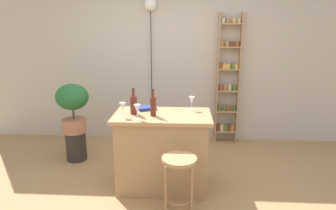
# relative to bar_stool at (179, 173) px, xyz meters

# --- Properties ---
(ground) EXTENTS (12.00, 12.00, 0.00)m
(ground) POSITION_rel_bar_stool_xyz_m (-0.21, 0.28, -0.48)
(ground) COLOR #A37A4C
(back_wall) EXTENTS (6.40, 0.10, 2.80)m
(back_wall) POSITION_rel_bar_stool_xyz_m (-0.21, 2.23, 0.92)
(back_wall) COLOR #BCB2A3
(back_wall) RESTS_ON ground
(kitchen_counter) EXTENTS (1.11, 0.64, 0.91)m
(kitchen_counter) POSITION_rel_bar_stool_xyz_m (-0.21, 0.58, -0.03)
(kitchen_counter) COLOR #A87F51
(kitchen_counter) RESTS_ON ground
(bar_stool) EXTENTS (0.34, 0.34, 0.65)m
(bar_stool) POSITION_rel_bar_stool_xyz_m (0.00, 0.00, 0.00)
(bar_stool) COLOR #997047
(bar_stool) RESTS_ON ground
(spice_shelf) EXTENTS (0.36, 0.13, 2.09)m
(spice_shelf) POSITION_rel_bar_stool_xyz_m (0.73, 2.09, 0.52)
(spice_shelf) COLOR tan
(spice_shelf) RESTS_ON ground
(plant_stool) EXTENTS (0.29, 0.29, 0.42)m
(plant_stool) POSITION_rel_bar_stool_xyz_m (-1.51, 1.25, -0.27)
(plant_stool) COLOR #2D2823
(plant_stool) RESTS_ON ground
(potted_plant) EXTENTS (0.45, 0.41, 0.69)m
(potted_plant) POSITION_rel_bar_stool_xyz_m (-1.51, 1.25, 0.35)
(potted_plant) COLOR #A86B4C
(potted_plant) RESTS_ON plant_stool
(bottle_soda_blue) EXTENTS (0.08, 0.08, 0.30)m
(bottle_soda_blue) POSITION_rel_bar_stool_xyz_m (-0.53, 0.58, 0.54)
(bottle_soda_blue) COLOR #5B2319
(bottle_soda_blue) RESTS_ON kitchen_counter
(bottle_vinegar) EXTENTS (0.06, 0.06, 0.30)m
(bottle_vinegar) POSITION_rel_bar_stool_xyz_m (-0.30, 0.52, 0.54)
(bottle_vinegar) COLOR #5B2319
(bottle_vinegar) RESTS_ON kitchen_counter
(wine_glass_left) EXTENTS (0.07, 0.07, 0.16)m
(wine_glass_left) POSITION_rel_bar_stool_xyz_m (-0.63, 0.45, 0.54)
(wine_glass_left) COLOR silver
(wine_glass_left) RESTS_ON kitchen_counter
(wine_glass_center) EXTENTS (0.07, 0.07, 0.16)m
(wine_glass_center) POSITION_rel_bar_stool_xyz_m (0.13, 0.78, 0.54)
(wine_glass_center) COLOR silver
(wine_glass_center) RESTS_ON kitchen_counter
(wine_glass_right) EXTENTS (0.07, 0.07, 0.16)m
(wine_glass_right) POSITION_rel_bar_stool_xyz_m (-0.46, 0.38, 0.54)
(wine_glass_right) COLOR silver
(wine_glass_right) RESTS_ON kitchen_counter
(cookbook) EXTENTS (0.25, 0.22, 0.03)m
(cookbook) POSITION_rel_bar_stool_xyz_m (-0.41, 0.77, 0.44)
(cookbook) COLOR navy
(cookbook) RESTS_ON kitchen_counter
(pendant_globe_light) EXTENTS (0.19, 0.19, 2.30)m
(pendant_globe_light) POSITION_rel_bar_stool_xyz_m (-0.50, 2.12, 1.68)
(pendant_globe_light) COLOR black
(pendant_globe_light) RESTS_ON ground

